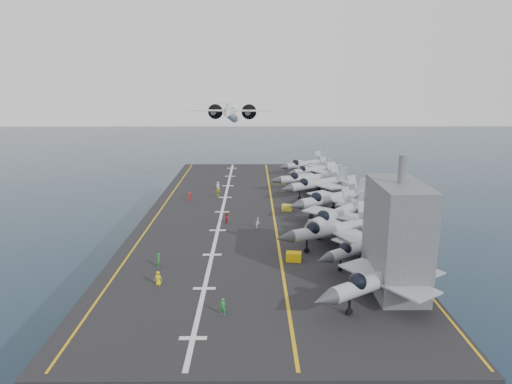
{
  "coord_description": "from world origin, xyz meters",
  "views": [
    {
      "loc": [
        -0.6,
        -76.58,
        33.07
      ],
      "look_at": [
        0.0,
        4.0,
        13.0
      ],
      "focal_mm": 32.0,
      "sensor_mm": 36.0,
      "label": 1
    }
  ],
  "objects_px": {
    "fighter_jet_0": "(382,278)",
    "tow_cart_a": "(294,257)",
    "island_superstructure": "(398,224)",
    "transport_plane": "(231,115)"
  },
  "relations": [
    {
      "from": "fighter_jet_0",
      "to": "tow_cart_a",
      "type": "bearing_deg",
      "value": 125.39
    },
    {
      "from": "island_superstructure",
      "to": "tow_cart_a",
      "type": "height_order",
      "value": "island_superstructure"
    },
    {
      "from": "island_superstructure",
      "to": "transport_plane",
      "type": "distance_m",
      "value": 91.91
    },
    {
      "from": "transport_plane",
      "to": "tow_cart_a",
      "type": "bearing_deg",
      "value": -81.85
    },
    {
      "from": "tow_cart_a",
      "to": "transport_plane",
      "type": "xyz_separation_m",
      "value": [
        -11.63,
        81.22,
        11.55
      ]
    },
    {
      "from": "island_superstructure",
      "to": "fighter_jet_0",
      "type": "distance_m",
      "value": 6.26
    },
    {
      "from": "island_superstructure",
      "to": "tow_cart_a",
      "type": "xyz_separation_m",
      "value": [
        -10.37,
        7.89,
        -6.92
      ]
    },
    {
      "from": "island_superstructure",
      "to": "fighter_jet_0",
      "type": "height_order",
      "value": "island_superstructure"
    },
    {
      "from": "island_superstructure",
      "to": "transport_plane",
      "type": "relative_size",
      "value": 0.57
    },
    {
      "from": "tow_cart_a",
      "to": "transport_plane",
      "type": "distance_m",
      "value": 82.86
    }
  ]
}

